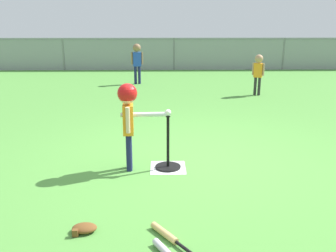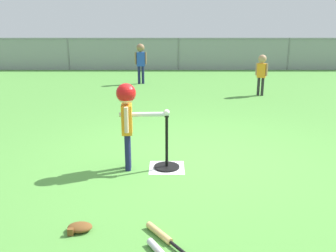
% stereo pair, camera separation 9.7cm
% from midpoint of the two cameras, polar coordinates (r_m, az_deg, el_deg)
% --- Properties ---
extents(ground_plane, '(60.00, 60.00, 0.00)m').
position_cam_midpoint_polar(ground_plane, '(4.94, 3.99, -5.30)').
color(ground_plane, '#51933D').
extents(home_plate, '(0.44, 0.44, 0.01)m').
position_cam_midpoint_polar(home_plate, '(4.69, -0.60, -6.41)').
color(home_plate, white).
rests_on(home_plate, ground_plane).
extents(batting_tee, '(0.32, 0.32, 0.69)m').
position_cam_midpoint_polar(batting_tee, '(4.65, -0.60, -5.22)').
color(batting_tee, black).
rests_on(batting_tee, ground_plane).
extents(baseball_on_tee, '(0.07, 0.07, 0.07)m').
position_cam_midpoint_polar(baseball_on_tee, '(4.47, -0.63, 2.12)').
color(baseball_on_tee, white).
rests_on(baseball_on_tee, batting_tee).
extents(batter_child, '(0.63, 0.31, 1.08)m').
position_cam_midpoint_polar(batter_child, '(4.45, -6.71, 2.58)').
color(batter_child, '#191E4C').
rests_on(batter_child, ground_plane).
extents(fielder_near_right, '(0.34, 0.22, 1.14)m').
position_cam_midpoint_polar(fielder_near_right, '(10.70, -5.06, 10.36)').
color(fielder_near_right, '#191E4C').
rests_on(fielder_near_right, ground_plane).
extents(fielder_deep_right, '(0.27, 0.20, 0.99)m').
position_cam_midpoint_polar(fielder_deep_right, '(9.28, 13.45, 8.50)').
color(fielder_deep_right, '#262626').
rests_on(fielder_deep_right, ground_plane).
extents(spare_bat_wood, '(0.44, 0.58, 0.06)m').
position_cam_midpoint_polar(spare_bat_wood, '(3.28, -0.70, -16.70)').
color(spare_bat_wood, '#DBB266').
rests_on(spare_bat_wood, ground_plane).
extents(glove_tossed_aside, '(0.22, 0.18, 0.07)m').
position_cam_midpoint_polar(glove_tossed_aside, '(3.47, -13.63, -15.08)').
color(glove_tossed_aside, brown).
rests_on(glove_tossed_aside, ground_plane).
extents(outfield_fence, '(16.06, 0.06, 1.15)m').
position_cam_midpoint_polar(outfield_fence, '(13.68, 0.74, 11.20)').
color(outfield_fence, slate).
rests_on(outfield_fence, ground_plane).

